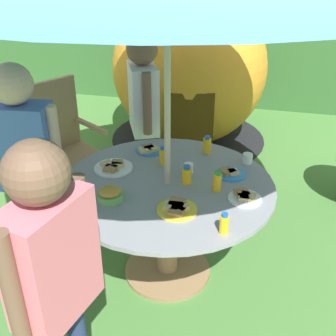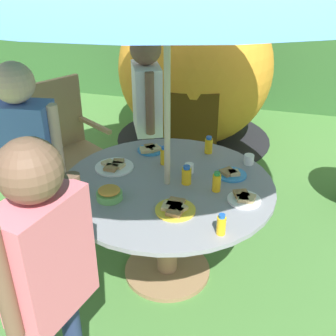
{
  "view_description": "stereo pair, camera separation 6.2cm",
  "coord_description": "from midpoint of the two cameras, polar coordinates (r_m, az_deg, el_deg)",
  "views": [
    {
      "loc": [
        0.51,
        -2.09,
        1.98
      ],
      "look_at": [
        -0.01,
        0.04,
        0.78
      ],
      "focal_mm": 44.69,
      "sensor_mm": 36.0,
      "label": 1
    },
    {
      "loc": [
        0.58,
        -2.08,
        1.98
      ],
      "look_at": [
        -0.01,
        0.04,
        0.78
      ],
      "focal_mm": 44.69,
      "sensor_mm": 36.0,
      "label": 2
    }
  ],
  "objects": [
    {
      "name": "garden_table",
      "position": [
        2.61,
        -0.77,
        -5.51
      ],
      "size": [
        1.29,
        1.29,
        0.7
      ],
      "color": "#93704C",
      "rests_on": "ground_plane"
    },
    {
      "name": "plate_center_front",
      "position": [
        2.26,
        0.4,
        -5.53
      ],
      "size": [
        0.22,
        0.22,
        0.03
      ],
      "color": "yellow",
      "rests_on": "garden_table"
    },
    {
      "name": "wooden_chair",
      "position": [
        3.43,
        -15.08,
        3.51
      ],
      "size": [
        0.64,
        0.67,
        1.04
      ],
      "rotation": [
        0.0,
        0.0,
        1.03
      ],
      "color": "tan",
      "rests_on": "ground_plane"
    },
    {
      "name": "hedge_backdrop",
      "position": [
        5.85,
        8.61,
        18.49
      ],
      "size": [
        9.0,
        0.7,
        1.95
      ],
      "primitive_type": "cube",
      "color": "#33602D",
      "rests_on": "ground_plane"
    },
    {
      "name": "child_in_blue_shirt",
      "position": [
        2.65,
        -19.77,
        2.7
      ],
      "size": [
        0.47,
        0.25,
        1.4
      ],
      "rotation": [
        0.0,
        0.0,
        0.13
      ],
      "color": "brown",
      "rests_on": "ground_plane"
    },
    {
      "name": "plate_back_edge",
      "position": [
        2.39,
        9.69,
        -3.94
      ],
      "size": [
        0.19,
        0.19,
        0.03
      ],
      "color": "white",
      "rests_on": "garden_table"
    },
    {
      "name": "juice_bottle_spot_a",
      "position": [
        2.43,
        5.98,
        -1.84
      ],
      "size": [
        0.05,
        0.05,
        0.12
      ],
      "color": "yellow",
      "rests_on": "garden_table"
    },
    {
      "name": "child_in_pink_shirt",
      "position": [
        1.72,
        -16.65,
        -11.92
      ],
      "size": [
        0.27,
        0.46,
        1.4
      ],
      "rotation": [
        0.0,
        0.0,
        1.35
      ],
      "color": "navy",
      "rests_on": "ground_plane"
    },
    {
      "name": "juice_bottle_mid_right",
      "position": [
        2.48,
        1.84,
        -0.98
      ],
      "size": [
        0.06,
        0.06,
        0.12
      ],
      "color": "yellow",
      "rests_on": "garden_table"
    },
    {
      "name": "plate_mid_left",
      "position": [
        2.62,
        7.84,
        -0.67
      ],
      "size": [
        0.19,
        0.19,
        0.03
      ],
      "color": "#338CD8",
      "rests_on": "garden_table"
    },
    {
      "name": "cup_near",
      "position": [
        2.61,
        2.16,
        -0.0
      ],
      "size": [
        0.06,
        0.06,
        0.06
      ],
      "primitive_type": "cylinder",
      "color": "white",
      "rests_on": "garden_table"
    },
    {
      "name": "cup_far",
      "position": [
        2.77,
        10.16,
        1.3
      ],
      "size": [
        0.06,
        0.06,
        0.06
      ],
      "primitive_type": "cylinder",
      "color": "white",
      "rests_on": "garden_table"
    },
    {
      "name": "juice_bottle_far_right",
      "position": [
        2.86,
        4.72,
        3.17
      ],
      "size": [
        0.05,
        0.05,
        0.12
      ],
      "color": "yellow",
      "rests_on": "garden_table"
    },
    {
      "name": "juice_bottle_center_back",
      "position": [
        2.44,
        -14.36,
        -2.54
      ],
      "size": [
        0.05,
        0.05,
        0.12
      ],
      "color": "yellow",
      "rests_on": "garden_table"
    },
    {
      "name": "plate_near_right",
      "position": [
        2.89,
        -3.26,
        2.55
      ],
      "size": [
        0.18,
        0.18,
        0.03
      ],
      "color": "#338CD8",
      "rests_on": "garden_table"
    },
    {
      "name": "juice_bottle_far_left",
      "position": [
        2.7,
        -1.33,
        1.66
      ],
      "size": [
        0.05,
        0.05,
        0.12
      ],
      "color": "yellow",
      "rests_on": "garden_table"
    },
    {
      "name": "child_in_white_shirt",
      "position": [
        3.32,
        -3.92,
        9.39
      ],
      "size": [
        0.33,
        0.43,
        1.39
      ],
      "rotation": [
        0.0,
        0.0,
        -1.14
      ],
      "color": "brown",
      "rests_on": "ground_plane"
    },
    {
      "name": "dome_tent",
      "position": [
        4.51,
        2.52,
        13.37
      ],
      "size": [
        2.02,
        2.02,
        1.6
      ],
      "rotation": [
        0.0,
        0.0,
        0.2
      ],
      "color": "orange",
      "rests_on": "ground_plane"
    },
    {
      "name": "ground_plane",
      "position": [
        2.94,
        -0.7,
        -14.03
      ],
      "size": [
        10.0,
        10.0,
        0.02
      ],
      "primitive_type": "cube",
      "color": "#477A38"
    },
    {
      "name": "juice_bottle_near_left",
      "position": [
        2.09,
        6.81,
        -7.59
      ],
      "size": [
        0.05,
        0.05,
        0.12
      ],
      "color": "yellow",
      "rests_on": "garden_table"
    },
    {
      "name": "snack_bowl",
      "position": [
        2.36,
        -8.64,
        -3.59
      ],
      "size": [
        0.15,
        0.15,
        0.07
      ],
      "color": "#66B259",
      "rests_on": "garden_table"
    },
    {
      "name": "plate_front_edge",
      "position": [
        2.69,
        -8.13,
        0.14
      ],
      "size": [
        0.25,
        0.25,
        0.03
      ],
      "color": "white",
      "rests_on": "garden_table"
    }
  ]
}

